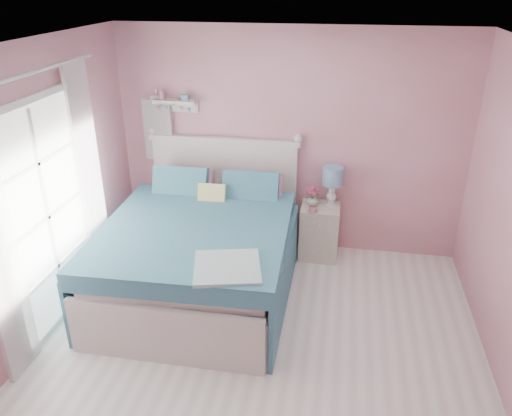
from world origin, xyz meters
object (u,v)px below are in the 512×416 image
(table_lamp, at_px, (333,179))
(vase, at_px, (312,200))
(bed, at_px, (201,253))
(teacup, at_px, (313,209))
(nightstand, at_px, (319,231))

(table_lamp, xyz_separation_m, vase, (-0.21, -0.05, -0.26))
(table_lamp, bearing_deg, bed, -142.43)
(vase, relative_size, teacup, 1.51)
(nightstand, relative_size, table_lamp, 1.38)
(bed, height_order, table_lamp, bed)
(nightstand, bearing_deg, table_lamp, 31.46)
(nightstand, distance_m, table_lamp, 0.66)
(nightstand, relative_size, teacup, 7.12)
(nightstand, distance_m, teacup, 0.40)
(bed, height_order, vase, bed)
(table_lamp, distance_m, vase, 0.34)
(bed, xyz_separation_m, nightstand, (1.17, 0.92, -0.11))
(bed, xyz_separation_m, teacup, (1.09, 0.76, 0.24))
(bed, xyz_separation_m, vase, (1.07, 0.94, 0.28))
(nightstand, height_order, table_lamp, table_lamp)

